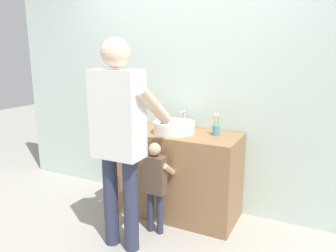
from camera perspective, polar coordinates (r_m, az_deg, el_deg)
The scene contains 8 objects.
ground_plane at distance 3.17m, azimuth -1.26°, elevation -17.29°, with size 14.00×14.00×0.00m, color #9E998E.
back_wall at distance 3.31m, azimuth 3.65°, elevation 8.64°, with size 4.40×0.08×2.70m.
vanity_cabinet at distance 3.23m, azimuth 1.19°, elevation -8.40°, with size 1.25×0.54×0.84m, color olive.
sink_basin at distance 3.07m, azimuth 1.07°, elevation -0.17°, with size 0.40×0.40×0.11m.
faucet at distance 3.28m, azimuth 2.85°, elevation 1.09°, with size 0.18×0.14×0.18m.
toothbrush_cup at distance 3.02m, azimuth 8.55°, elevation -0.60°, with size 0.07×0.07×0.21m.
child_toddler at distance 2.87m, azimuth -2.26°, elevation -9.51°, with size 0.26×0.26×0.84m.
adult_parent at distance 2.54m, azimuth -8.63°, elevation -0.26°, with size 0.53×0.56×1.70m.
Camera 1 is at (1.27, -2.43, 1.59)m, focal length 34.37 mm.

